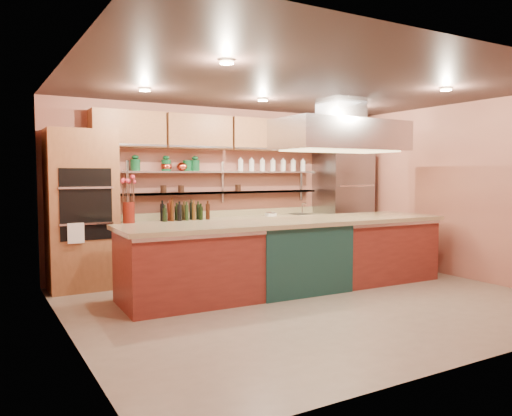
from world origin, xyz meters
TOP-DOWN VIEW (x-y plane):
  - floor at (0.00, 0.00)m, footprint 6.00×5.00m
  - ceiling at (0.00, 0.00)m, footprint 6.00×5.00m
  - wall_back at (0.00, 2.50)m, footprint 6.00×0.04m
  - wall_front at (0.00, -2.50)m, footprint 6.00×0.04m
  - wall_left at (-3.00, 0.00)m, footprint 0.04×5.00m
  - wall_right at (3.00, 0.00)m, footprint 0.04×5.00m
  - oven_stack at (-2.45, 2.18)m, footprint 0.95×0.64m
  - refrigerator at (2.35, 2.14)m, footprint 0.95×0.72m
  - back_counter at (-0.05, 2.20)m, footprint 3.84×0.64m
  - wall_shelf_lower at (-0.05, 2.37)m, footprint 3.60×0.26m
  - wall_shelf_upper at (-0.05, 2.37)m, footprint 3.60×0.26m
  - upper_cabinets at (0.00, 2.32)m, footprint 4.60×0.36m
  - range_hood at (1.04, 0.65)m, footprint 2.00×1.00m
  - ceiling_downlights at (0.00, 0.20)m, footprint 4.00×2.80m
  - island at (0.14, 0.65)m, footprint 4.87×1.21m
  - flower_vase at (-1.78, 2.15)m, footprint 0.21×0.21m
  - oil_bottle_cluster at (-0.87, 2.15)m, footprint 0.88×0.48m
  - kitchen_scale at (0.73, 2.15)m, footprint 0.20×0.17m
  - bar_faucet at (1.47, 2.25)m, footprint 0.04×0.04m
  - copper_kettle at (-0.83, 2.37)m, footprint 0.20×0.20m
  - green_canister at (-0.74, 2.37)m, footprint 0.17×0.17m

SIDE VIEW (x-z plane):
  - floor at x=0.00m, z-range -0.02..0.00m
  - back_counter at x=-0.05m, z-range 0.00..0.93m
  - island at x=0.14m, z-range 0.00..1.01m
  - kitchen_scale at x=0.73m, z-range 0.93..1.02m
  - bar_faucet at x=1.47m, z-range 0.93..1.13m
  - refrigerator at x=2.35m, z-range 0.00..2.10m
  - oil_bottle_cluster at x=-0.87m, z-range 0.93..1.20m
  - flower_vase at x=-1.78m, z-range 0.93..1.25m
  - oven_stack at x=-2.45m, z-range 0.00..2.30m
  - wall_shelf_lower at x=-0.05m, z-range 1.34..1.36m
  - wall_back at x=0.00m, z-range 0.00..2.80m
  - wall_front at x=0.00m, z-range 0.00..2.80m
  - wall_left at x=-3.00m, z-range 0.00..2.80m
  - wall_right at x=3.00m, z-range 0.00..2.80m
  - wall_shelf_upper at x=-0.05m, z-range 1.69..1.71m
  - copper_kettle at x=-0.83m, z-range 1.71..1.86m
  - green_canister at x=-0.74m, z-range 1.71..1.89m
  - range_hood at x=1.04m, z-range 2.02..2.48m
  - upper_cabinets at x=0.00m, z-range 2.08..2.62m
  - ceiling_downlights at x=0.00m, z-range 2.76..2.78m
  - ceiling at x=0.00m, z-range 2.79..2.81m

